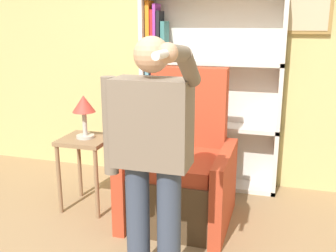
{
  "coord_description": "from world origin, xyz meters",
  "views": [
    {
      "loc": [
        0.92,
        -1.98,
        1.66
      ],
      "look_at": [
        0.16,
        0.57,
        0.95
      ],
      "focal_mm": 42.0,
      "sensor_mm": 36.0,
      "label": 1
    }
  ],
  "objects_px": {
    "bookcase": "(196,96)",
    "table_lamp": "(84,108)",
    "armchair": "(181,174)",
    "person_standing": "(152,151)",
    "side_table": "(86,152)"
  },
  "relations": [
    {
      "from": "person_standing",
      "to": "side_table",
      "type": "height_order",
      "value": "person_standing"
    },
    {
      "from": "side_table",
      "to": "table_lamp",
      "type": "bearing_deg",
      "value": -90.0
    },
    {
      "from": "side_table",
      "to": "armchair",
      "type": "bearing_deg",
      "value": 3.98
    },
    {
      "from": "armchair",
      "to": "person_standing",
      "type": "xyz_separation_m",
      "value": [
        0.06,
        -0.95,
        0.52
      ]
    },
    {
      "from": "bookcase",
      "to": "armchair",
      "type": "xyz_separation_m",
      "value": [
        0.06,
        -0.8,
        -0.54
      ]
    },
    {
      "from": "person_standing",
      "to": "table_lamp",
      "type": "relative_size",
      "value": 4.15
    },
    {
      "from": "bookcase",
      "to": "side_table",
      "type": "bearing_deg",
      "value": -133.28
    },
    {
      "from": "bookcase",
      "to": "person_standing",
      "type": "relative_size",
      "value": 1.21
    },
    {
      "from": "person_standing",
      "to": "side_table",
      "type": "distance_m",
      "value": 1.34
    },
    {
      "from": "bookcase",
      "to": "table_lamp",
      "type": "height_order",
      "value": "bookcase"
    },
    {
      "from": "person_standing",
      "to": "bookcase",
      "type": "bearing_deg",
      "value": 94.02
    },
    {
      "from": "bookcase",
      "to": "side_table",
      "type": "xyz_separation_m",
      "value": [
        -0.81,
        -0.86,
        -0.4
      ]
    },
    {
      "from": "armchair",
      "to": "person_standing",
      "type": "relative_size",
      "value": 0.81
    },
    {
      "from": "armchair",
      "to": "table_lamp",
      "type": "relative_size",
      "value": 3.35
    },
    {
      "from": "armchair",
      "to": "side_table",
      "type": "distance_m",
      "value": 0.88
    }
  ]
}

